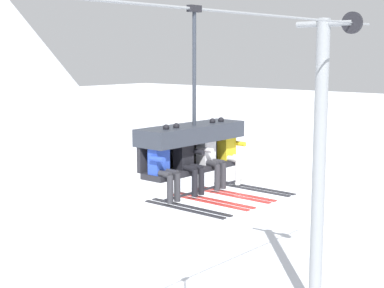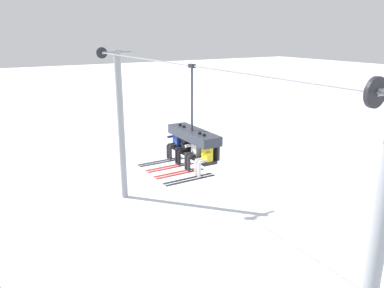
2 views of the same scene
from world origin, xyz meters
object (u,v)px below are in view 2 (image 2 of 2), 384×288
at_px(skier_blue, 175,141).
at_px(skier_white, 193,150).
at_px(skier_yellow, 204,156).
at_px(skier_black, 183,145).
at_px(chairlift_chair, 194,138).
at_px(lift_tower_near, 121,123).
at_px(lift_tower_far, 373,266).

distance_m(skier_blue, skier_white, 1.27).
bearing_deg(skier_yellow, skier_black, 180.00).
height_order(chairlift_chair, skier_black, chairlift_chair).
bearing_deg(skier_black, skier_white, 0.00).
height_order(skier_white, skier_yellow, same).
bearing_deg(skier_white, skier_blue, 180.00).
distance_m(lift_tower_near, lift_tower_far, 15.10).
bearing_deg(skier_white, skier_yellow, 0.00).
bearing_deg(skier_yellow, skier_blue, 180.00).
distance_m(chairlift_chair, skier_blue, 1.01).
relative_size(lift_tower_near, skier_blue, 4.94).
bearing_deg(skier_white, lift_tower_far, 8.94).
bearing_deg(skier_blue, lift_tower_far, 7.37).
height_order(lift_tower_near, skier_black, lift_tower_near).
distance_m(lift_tower_near, skier_white, 9.34).
xyz_separation_m(lift_tower_near, skier_black, (8.59, -0.92, 1.12)).
distance_m(lift_tower_near, skier_yellow, 9.96).
height_order(chairlift_chair, skier_white, chairlift_chair).
bearing_deg(skier_yellow, lift_tower_near, 174.65).
bearing_deg(skier_black, skier_yellow, 0.00).
relative_size(skier_blue, skier_white, 1.00).
bearing_deg(skier_white, lift_tower_near, 174.29).
bearing_deg(lift_tower_near, chairlift_chair, -4.55).
distance_m(skier_white, skier_yellow, 0.63).
distance_m(lift_tower_far, skier_black, 6.67).
distance_m(lift_tower_far, skier_blue, 7.28).
distance_m(lift_tower_near, skier_black, 8.71).
relative_size(chairlift_chair, skier_white, 1.93).
relative_size(lift_tower_far, skier_yellow, 4.94).
xyz_separation_m(skier_blue, skier_white, (1.27, 0.00, 0.00)).
bearing_deg(lift_tower_far, skier_black, -171.93).
height_order(skier_blue, skier_black, same).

